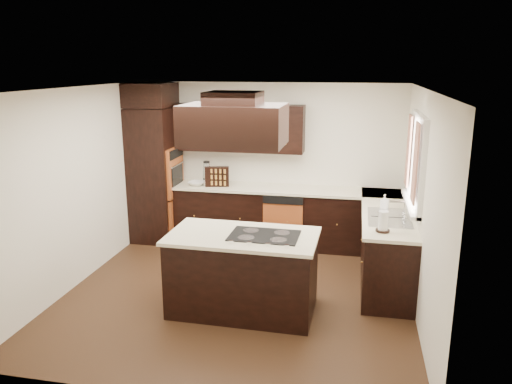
% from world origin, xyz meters
% --- Properties ---
extents(floor, '(4.20, 4.20, 0.02)m').
position_xyz_m(floor, '(0.00, 0.00, -0.01)').
color(floor, '#52341E').
rests_on(floor, ground).
extents(ceiling, '(4.20, 4.20, 0.02)m').
position_xyz_m(ceiling, '(0.00, 0.00, 2.51)').
color(ceiling, silver).
rests_on(ceiling, ground).
extents(wall_back, '(4.20, 0.02, 2.50)m').
position_xyz_m(wall_back, '(0.00, 2.11, 1.25)').
color(wall_back, white).
rests_on(wall_back, ground).
extents(wall_front, '(4.20, 0.02, 2.50)m').
position_xyz_m(wall_front, '(0.00, -2.11, 1.25)').
color(wall_front, white).
rests_on(wall_front, ground).
extents(wall_left, '(0.02, 4.20, 2.50)m').
position_xyz_m(wall_left, '(-2.11, 0.00, 1.25)').
color(wall_left, white).
rests_on(wall_left, ground).
extents(wall_right, '(0.02, 4.20, 2.50)m').
position_xyz_m(wall_right, '(2.11, 0.00, 1.25)').
color(wall_right, white).
rests_on(wall_right, ground).
extents(oven_column, '(0.65, 0.75, 2.12)m').
position_xyz_m(oven_column, '(-1.78, 1.71, 1.06)').
color(oven_column, black).
rests_on(oven_column, floor).
extents(wall_oven_face, '(0.05, 0.62, 0.78)m').
position_xyz_m(wall_oven_face, '(-1.43, 1.71, 1.12)').
color(wall_oven_face, '#B85725').
rests_on(wall_oven_face, oven_column).
extents(base_cabinets_back, '(2.93, 0.60, 0.88)m').
position_xyz_m(base_cabinets_back, '(0.03, 1.80, 0.44)').
color(base_cabinets_back, black).
rests_on(base_cabinets_back, floor).
extents(base_cabinets_right, '(0.60, 2.40, 0.88)m').
position_xyz_m(base_cabinets_right, '(1.80, 0.90, 0.44)').
color(base_cabinets_right, black).
rests_on(base_cabinets_right, floor).
extents(countertop_back, '(2.93, 0.63, 0.04)m').
position_xyz_m(countertop_back, '(0.03, 1.79, 0.90)').
color(countertop_back, '#F0E7C3').
rests_on(countertop_back, base_cabinets_back).
extents(countertop_right, '(0.63, 2.40, 0.04)m').
position_xyz_m(countertop_right, '(1.79, 0.90, 0.90)').
color(countertop_right, '#F0E7C3').
rests_on(countertop_right, base_cabinets_right).
extents(upper_cabinets, '(2.00, 0.34, 0.72)m').
position_xyz_m(upper_cabinets, '(-0.43, 1.93, 1.81)').
color(upper_cabinets, black).
rests_on(upper_cabinets, wall_back).
extents(dishwasher_front, '(0.60, 0.05, 0.72)m').
position_xyz_m(dishwasher_front, '(0.33, 1.50, 0.40)').
color(dishwasher_front, '#B85725').
rests_on(dishwasher_front, floor).
extents(window_frame, '(0.06, 1.32, 1.12)m').
position_xyz_m(window_frame, '(2.07, 0.55, 1.65)').
color(window_frame, white).
rests_on(window_frame, wall_right).
extents(window_pane, '(0.00, 1.20, 1.00)m').
position_xyz_m(window_pane, '(2.10, 0.55, 1.65)').
color(window_pane, white).
rests_on(window_pane, wall_right).
extents(curtain_left, '(0.02, 0.34, 0.90)m').
position_xyz_m(curtain_left, '(2.01, 0.13, 1.70)').
color(curtain_left, beige).
rests_on(curtain_left, wall_right).
extents(curtain_right, '(0.02, 0.34, 0.90)m').
position_xyz_m(curtain_right, '(2.01, 0.97, 1.70)').
color(curtain_right, beige).
rests_on(curtain_right, wall_right).
extents(sink_rim, '(0.52, 0.84, 0.01)m').
position_xyz_m(sink_rim, '(1.80, 0.55, 0.92)').
color(sink_rim, silver).
rests_on(sink_rim, countertop_right).
extents(island, '(1.63, 0.91, 0.88)m').
position_xyz_m(island, '(0.16, -0.42, 0.44)').
color(island, black).
rests_on(island, floor).
extents(island_top, '(1.69, 0.97, 0.04)m').
position_xyz_m(island_top, '(0.16, -0.42, 0.90)').
color(island_top, '#F0E7C3').
rests_on(island_top, island).
extents(cooktop, '(0.77, 0.52, 0.01)m').
position_xyz_m(cooktop, '(0.40, -0.43, 0.93)').
color(cooktop, black).
rests_on(cooktop, island_top).
extents(range_hood, '(1.05, 0.72, 0.42)m').
position_xyz_m(range_hood, '(0.10, -0.55, 2.16)').
color(range_hood, black).
rests_on(range_hood, ceiling).
extents(hood_duct, '(0.55, 0.50, 0.13)m').
position_xyz_m(hood_duct, '(0.10, -0.55, 2.44)').
color(hood_duct, black).
rests_on(hood_duct, ceiling).
extents(blender_base, '(0.15, 0.15, 0.10)m').
position_xyz_m(blender_base, '(-0.92, 1.74, 0.97)').
color(blender_base, silver).
rests_on(blender_base, countertop_back).
extents(blender_pitcher, '(0.13, 0.13, 0.26)m').
position_xyz_m(blender_pitcher, '(-0.92, 1.74, 1.15)').
color(blender_pitcher, silver).
rests_on(blender_pitcher, blender_base).
extents(spice_rack, '(0.38, 0.18, 0.31)m').
position_xyz_m(spice_rack, '(-0.74, 1.70, 1.07)').
color(spice_rack, black).
rests_on(spice_rack, countertop_back).
extents(mixing_bowl, '(0.31, 0.31, 0.06)m').
position_xyz_m(mixing_bowl, '(-1.07, 1.69, 0.95)').
color(mixing_bowl, white).
rests_on(mixing_bowl, countertop_back).
extents(soap_bottle, '(0.12, 0.12, 0.19)m').
position_xyz_m(soap_bottle, '(1.76, 0.95, 1.02)').
color(soap_bottle, white).
rests_on(soap_bottle, countertop_right).
extents(paper_towel, '(0.13, 0.13, 0.24)m').
position_xyz_m(paper_towel, '(1.70, -0.01, 1.04)').
color(paper_towel, white).
rests_on(paper_towel, countertop_right).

